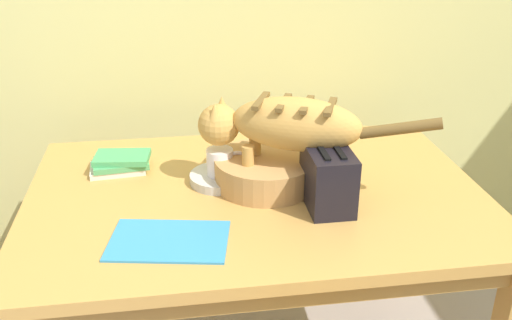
# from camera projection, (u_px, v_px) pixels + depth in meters

# --- Properties ---
(dining_table) EXTENTS (1.35, 0.92, 0.74)m
(dining_table) POSITION_uv_depth(u_px,v_px,m) (256.00, 215.00, 1.75)
(dining_table) COLOR #BF8C44
(dining_table) RESTS_ON ground_plane
(cat) EXTENTS (0.65, 0.32, 0.29)m
(cat) POSITION_uv_depth(u_px,v_px,m) (284.00, 127.00, 1.63)
(cat) COLOR #C89446
(cat) RESTS_ON dining_table
(saucer_bowl) EXTENTS (0.19, 0.19, 0.03)m
(saucer_bowl) POSITION_uv_depth(u_px,v_px,m) (220.00, 178.00, 1.76)
(saucer_bowl) COLOR beige
(saucer_bowl) RESTS_ON dining_table
(coffee_mug) EXTENTS (0.12, 0.08, 0.08)m
(coffee_mug) POSITION_uv_depth(u_px,v_px,m) (221.00, 162.00, 1.74)
(coffee_mug) COLOR white
(coffee_mug) RESTS_ON saucer_bowl
(magazine) EXTENTS (0.33, 0.25, 0.01)m
(magazine) POSITION_uv_depth(u_px,v_px,m) (169.00, 240.00, 1.46)
(magazine) COLOR #3389C5
(magazine) RESTS_ON dining_table
(book_stack) EXTENTS (0.20, 0.13, 0.05)m
(book_stack) POSITION_uv_depth(u_px,v_px,m) (120.00, 163.00, 1.82)
(book_stack) COLOR silver
(book_stack) RESTS_ON dining_table
(wicker_basket) EXTENTS (0.31, 0.31, 0.09)m
(wicker_basket) POSITION_uv_depth(u_px,v_px,m) (266.00, 170.00, 1.73)
(wicker_basket) COLOR tan
(wicker_basket) RESTS_ON dining_table
(toaster) EXTENTS (0.12, 0.20, 0.18)m
(toaster) POSITION_uv_depth(u_px,v_px,m) (328.00, 178.00, 1.60)
(toaster) COLOR black
(toaster) RESTS_ON dining_table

